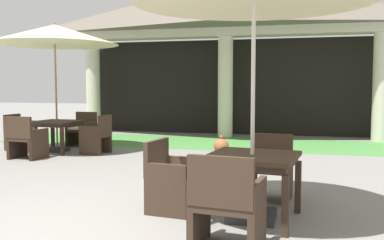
{
  "coord_description": "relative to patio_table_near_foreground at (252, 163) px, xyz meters",
  "views": [
    {
      "loc": [
        2.29,
        -4.07,
        1.54
      ],
      "look_at": [
        0.33,
        3.57,
        0.92
      ],
      "focal_mm": 41.26,
      "sensor_mm": 36.0,
      "label": 1
    }
  ],
  "objects": [
    {
      "name": "patio_umbrella_mid_left",
      "position": [
        -4.99,
        4.1,
        2.03
      ],
      "size": [
        2.89,
        2.89,
        2.98
      ],
      "color": "#2D2D2D",
      "rests_on": "ground"
    },
    {
      "name": "patio_chair_mid_left_west",
      "position": [
        -6.04,
        4.17,
        -0.24
      ],
      "size": [
        0.58,
        0.59,
        0.85
      ],
      "rotation": [
        0.0,
        0.0,
        -1.64
      ],
      "color": "#38281E",
      "rests_on": "ground"
    },
    {
      "name": "background_pavilion",
      "position": [
        -1.72,
        8.06,
        2.86
      ],
      "size": [
        9.8,
        2.57,
        4.59
      ],
      "color": "beige",
      "rests_on": "ground"
    },
    {
      "name": "patio_chair_near_foreground_west",
      "position": [
        -0.99,
        0.12,
        -0.25
      ],
      "size": [
        0.62,
        0.68,
        0.87
      ],
      "rotation": [
        0.0,
        0.0,
        -1.69
      ],
      "color": "#38281E",
      "rests_on": "ground"
    },
    {
      "name": "patio_chair_near_foreground_south",
      "position": [
        -0.12,
        -0.99,
        -0.23
      ],
      "size": [
        0.69,
        0.58,
        0.91
      ],
      "rotation": [
        0.0,
        0.0,
        -0.12
      ],
      "color": "#38281E",
      "rests_on": "ground"
    },
    {
      "name": "patio_chair_near_foreground_north",
      "position": [
        0.12,
        0.99,
        -0.25
      ],
      "size": [
        0.63,
        0.59,
        0.87
      ],
      "rotation": [
        0.0,
        0.0,
        -3.27
      ],
      "color": "#38281E",
      "rests_on": "ground"
    },
    {
      "name": "ground_plane",
      "position": [
        -1.72,
        -0.91,
        -0.66
      ],
      "size": [
        60.0,
        60.0,
        0.0
      ],
      "primitive_type": "plane",
      "color": "gray"
    },
    {
      "name": "patio_chair_mid_left_east",
      "position": [
        -3.94,
        4.02,
        -0.25
      ],
      "size": [
        0.57,
        0.58,
        0.88
      ],
      "rotation": [
        0.0,
        0.0,
        1.5
      ],
      "color": "#38281E",
      "rests_on": "ground"
    },
    {
      "name": "patio_table_near_foreground",
      "position": [
        0.0,
        0.0,
        0.0
      ],
      "size": [
        1.09,
        1.09,
        0.76
      ],
      "rotation": [
        0.0,
        0.0,
        -0.12
      ],
      "color": "#38281E",
      "rests_on": "ground"
    },
    {
      "name": "terracotta_urn",
      "position": [
        -1.26,
        4.85,
        -0.49
      ],
      "size": [
        0.35,
        0.35,
        0.41
      ],
      "color": "#9E5633",
      "rests_on": "ground"
    },
    {
      "name": "patio_chair_mid_left_south",
      "position": [
        -5.07,
        3.04,
        -0.24
      ],
      "size": [
        0.66,
        0.63,
        0.9
      ],
      "rotation": [
        0.0,
        0.0,
        -0.07
      ],
      "color": "#38281E",
      "rests_on": "ground"
    },
    {
      "name": "lawn_strip",
      "position": [
        -1.72,
        6.52,
        -0.65
      ],
      "size": [
        11.6,
        2.68,
        0.01
      ],
      "primitive_type": "cube",
      "color": "#47843D",
      "rests_on": "ground"
    },
    {
      "name": "patio_table_mid_left",
      "position": [
        -4.99,
        4.1,
        -0.03
      ],
      "size": [
        1.01,
        1.01,
        0.72
      ],
      "rotation": [
        0.0,
        0.0,
        -0.07
      ],
      "color": "#38281E",
      "rests_on": "ground"
    },
    {
      "name": "patio_chair_mid_left_north",
      "position": [
        -4.92,
        5.15,
        -0.26
      ],
      "size": [
        0.65,
        0.58,
        0.85
      ],
      "rotation": [
        0.0,
        0.0,
        -3.21
      ],
      "color": "#38281E",
      "rests_on": "ground"
    }
  ]
}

